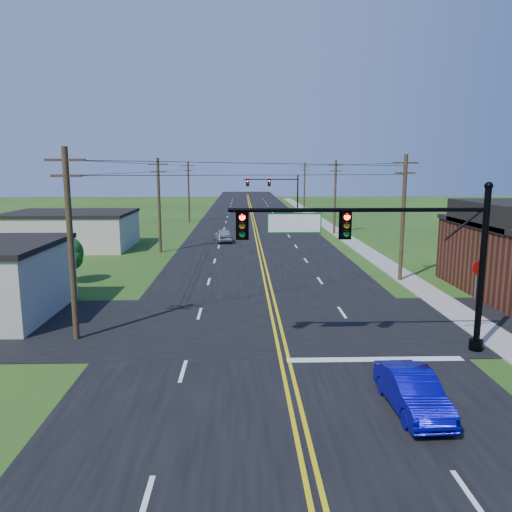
{
  "coord_description": "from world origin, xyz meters",
  "views": [
    {
      "loc": [
        -1.62,
        -12.9,
        8.04
      ],
      "look_at": [
        -0.96,
        10.0,
        4.0
      ],
      "focal_mm": 35.0,
      "sensor_mm": 36.0,
      "label": 1
    }
  ],
  "objects_px": {
    "signal_mast_far": "(274,187)",
    "blue_car": "(412,392)",
    "signal_mast_main": "(381,246)",
    "stop_sign": "(477,272)"
  },
  "relations": [
    {
      "from": "signal_mast_far",
      "to": "blue_car",
      "type": "distance_m",
      "value": 77.59
    },
    {
      "from": "signal_mast_main",
      "to": "stop_sign",
      "type": "height_order",
      "value": "signal_mast_main"
    },
    {
      "from": "signal_mast_main",
      "to": "stop_sign",
      "type": "relative_size",
      "value": 4.55
    },
    {
      "from": "signal_mast_main",
      "to": "signal_mast_far",
      "type": "xyz_separation_m",
      "value": [
        0.1,
        72.0,
        -0.2
      ]
    },
    {
      "from": "signal_mast_far",
      "to": "stop_sign",
      "type": "relative_size",
      "value": 4.42
    },
    {
      "from": "signal_mast_main",
      "to": "signal_mast_far",
      "type": "relative_size",
      "value": 1.03
    },
    {
      "from": "blue_car",
      "to": "stop_sign",
      "type": "height_order",
      "value": "stop_sign"
    },
    {
      "from": "blue_car",
      "to": "signal_mast_far",
      "type": "bearing_deg",
      "value": 87.41
    },
    {
      "from": "blue_car",
      "to": "signal_mast_main",
      "type": "bearing_deg",
      "value": 84.65
    },
    {
      "from": "signal_mast_far",
      "to": "blue_car",
      "type": "relative_size",
      "value": 2.67
    }
  ]
}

